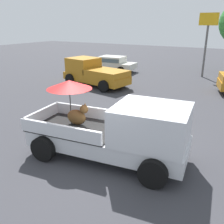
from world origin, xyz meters
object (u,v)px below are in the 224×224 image
(pickup_truck_main, at_px, (119,130))
(motel_sign, at_px, (207,32))
(pickup_truck_red, at_px, (94,73))
(parked_sedan_near, at_px, (112,63))

(pickup_truck_main, relative_size, motel_sign, 1.09)
(pickup_truck_red, relative_size, motel_sign, 1.05)
(motel_sign, bearing_deg, pickup_truck_main, -88.26)
(pickup_truck_red, bearing_deg, parked_sedan_near, -62.82)
(pickup_truck_main, height_order, pickup_truck_red, pickup_truck_main)
(pickup_truck_main, xyz_separation_m, parked_sedan_near, (-7.94, 13.08, -0.25))
(pickup_truck_main, height_order, motel_sign, motel_sign)
(pickup_truck_main, distance_m, pickup_truck_red, 10.15)
(pickup_truck_main, bearing_deg, parked_sedan_near, 114.06)
(parked_sedan_near, bearing_deg, pickup_truck_main, 117.82)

